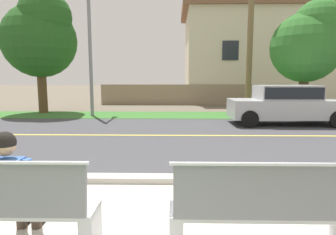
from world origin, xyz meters
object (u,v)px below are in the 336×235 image
car_silver_near (286,103)px  streetlamp (91,34)px  shade_tree_far_left (41,35)px  bench_right (264,211)px  shade_tree_left (309,42)px  seated_person_blue (13,183)px  bench_left (3,209)px

car_silver_near → streetlamp: size_ratio=0.63×
shade_tree_far_left → bench_right: bearing=-57.7°
shade_tree_left → bench_right: bearing=-115.8°
car_silver_near → shade_tree_far_left: shade_tree_far_left is taller
shade_tree_left → seated_person_blue: bearing=-126.2°
bench_right → shade_tree_far_left: size_ratio=0.31×
bench_right → shade_tree_left: 12.67m
streetlamp → bench_right: bearing=-66.6°
car_silver_near → shade_tree_left: 4.07m
seated_person_blue → streetlamp: streetlamp is taller
streetlamp → seated_person_blue: bearing=-78.7°
seated_person_blue → shade_tree_far_left: (-5.02, 11.95, 3.30)m
seated_person_blue → car_silver_near: car_silver_near is taller
bench_left → car_silver_near: 10.57m
bench_right → car_silver_near: (3.47, 8.60, 0.39)m
car_silver_near → shade_tree_left: size_ratio=0.80×
streetlamp → shade_tree_left: streetlamp is taller
bench_left → shade_tree_far_left: size_ratio=0.31×
bench_right → shade_tree_far_left: 14.77m
bench_right → car_silver_near: 9.28m
streetlamp → shade_tree_left: (10.20, -0.12, -0.42)m
seated_person_blue → bench_left: bearing=-99.2°
car_silver_near → bench_right: bearing=-112.0°
bench_right → streetlamp: 12.68m
bench_right → shade_tree_left: size_ratio=0.36×
bench_right → shade_tree_far_left: shade_tree_far_left is taller
shade_tree_left → streetlamp: bearing=179.3°
car_silver_near → shade_tree_left: (1.88, 2.49, 2.62)m
bench_left → bench_right: same height
car_silver_near → shade_tree_left: shade_tree_left is taller
bench_right → streetlamp: streetlamp is taller
bench_left → bench_right: (2.68, 0.00, 0.00)m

